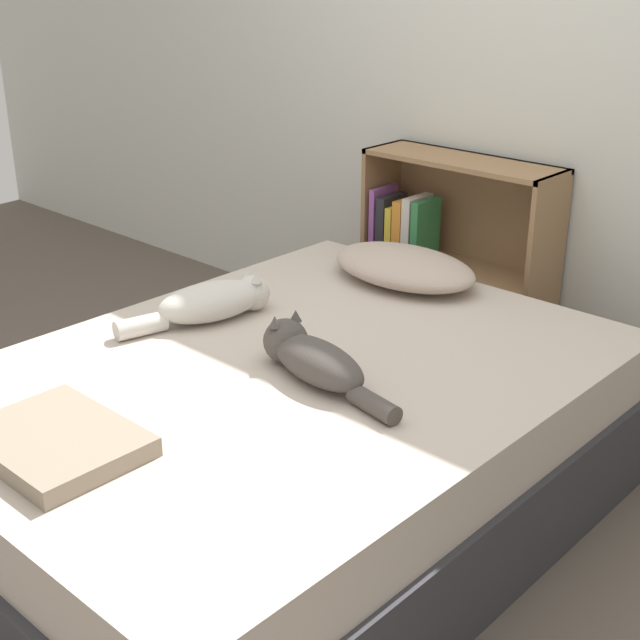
{
  "coord_description": "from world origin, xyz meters",
  "views": [
    {
      "loc": [
        1.66,
        -1.64,
        1.64
      ],
      "look_at": [
        0.0,
        0.15,
        0.61
      ],
      "focal_mm": 50.0,
      "sensor_mm": 36.0,
      "label": 1
    }
  ],
  "objects_px": {
    "cat_dark": "(312,358)",
    "bookshelf": "(452,256)",
    "cat_light": "(214,301)",
    "pillow": "(404,267)",
    "bed": "(286,444)"
  },
  "relations": [
    {
      "from": "pillow",
      "to": "cat_dark",
      "type": "height_order",
      "value": "cat_dark"
    },
    {
      "from": "pillow",
      "to": "bookshelf",
      "type": "height_order",
      "value": "bookshelf"
    },
    {
      "from": "cat_light",
      "to": "cat_dark",
      "type": "xyz_separation_m",
      "value": [
        0.53,
        -0.09,
        -0.0
      ]
    },
    {
      "from": "cat_dark",
      "to": "bookshelf",
      "type": "bearing_deg",
      "value": -62.46
    },
    {
      "from": "bed",
      "to": "pillow",
      "type": "relative_size",
      "value": 3.5
    },
    {
      "from": "bed",
      "to": "bookshelf",
      "type": "bearing_deg",
      "value": 103.05
    },
    {
      "from": "cat_dark",
      "to": "bookshelf",
      "type": "relative_size",
      "value": 0.62
    },
    {
      "from": "bed",
      "to": "pillow",
      "type": "distance_m",
      "value": 0.87
    },
    {
      "from": "bookshelf",
      "to": "cat_light",
      "type": "bearing_deg",
      "value": -96.47
    },
    {
      "from": "pillow",
      "to": "cat_dark",
      "type": "bearing_deg",
      "value": -70.11
    },
    {
      "from": "pillow",
      "to": "bookshelf",
      "type": "relative_size",
      "value": 0.65
    },
    {
      "from": "cat_light",
      "to": "cat_dark",
      "type": "height_order",
      "value": "cat_dark"
    },
    {
      "from": "pillow",
      "to": "cat_light",
      "type": "distance_m",
      "value": 0.73
    },
    {
      "from": "cat_dark",
      "to": "bed",
      "type": "bearing_deg",
      "value": 12.1
    },
    {
      "from": "cat_dark",
      "to": "bookshelf",
      "type": "distance_m",
      "value": 1.32
    }
  ]
}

